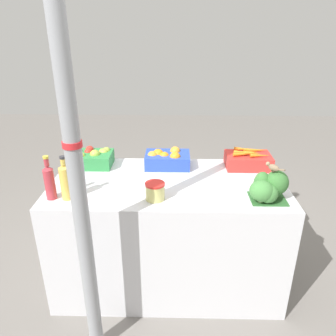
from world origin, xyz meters
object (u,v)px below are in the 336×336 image
Objects in this scene: juice_bottle_ruby at (49,181)px; pickle_jar at (155,191)px; carrot_crate at (248,160)px; juice_bottle_golden at (66,181)px; apple_crate at (90,158)px; broccoli_pile at (268,188)px; orange_crate at (167,159)px; support_pole at (72,146)px; sparrow_bird at (273,167)px.

juice_bottle_ruby is 2.30× the size of pickle_jar.
carrot_crate is 1.34m from juice_bottle_golden.
pickle_jar is (0.55, 0.00, -0.07)m from juice_bottle_golden.
apple_crate is 1.36× the size of broccoli_pile.
apple_crate is 0.53m from juice_bottle_golden.
orange_crate is at bearing 36.27° from juice_bottle_ruby.
carrot_crate is (1.04, 0.89, -0.43)m from support_pole.
orange_crate is 1.18× the size of juice_bottle_ruby.
juice_bottle_golden reaches higher than carrot_crate.
orange_crate is at bearing 12.18° from sparrow_bird.
apple_crate is 0.59m from orange_crate.
sparrow_bird reaches higher than pickle_jar.
pickle_jar is 1.12× the size of sparrow_bird.
carrot_crate is 3.04× the size of sparrow_bird.
juice_bottle_ruby is 2.58× the size of sparrow_bird.
carrot_crate is 1.18× the size of juice_bottle_ruby.
carrot_crate is 1.18× the size of juice_bottle_golden.
apple_crate is 3.04× the size of sparrow_bird.
support_pole reaches higher than carrot_crate.
sparrow_bird is at bearing -37.19° from orange_crate.
sparrow_bird is (1.25, -0.50, 0.15)m from apple_crate.
sparrow_bird is (0.03, -0.50, 0.16)m from carrot_crate.
juice_bottle_golden is at bearing -91.88° from apple_crate.
juice_bottle_ruby is 1.37m from sparrow_bird.
pickle_jar is at bearing 51.04° from sparrow_bird.
orange_crate is at bearing 83.35° from pickle_jar.
juice_bottle_ruby is at bearing 128.61° from support_pole.
support_pole is 24.22× the size of sparrow_bird.
broccoli_pile is at bearing 0.21° from juice_bottle_ruby.
broccoli_pile is at bearing -23.07° from apple_crate.
carrot_crate is 0.85m from pickle_jar.
juice_bottle_ruby is at bearing -179.61° from pickle_jar.
pickle_jar is at bearing 0.39° from juice_bottle_ruby.
sparrow_bird is (0.65, -0.50, 0.16)m from orange_crate.
pickle_jar is (0.65, 0.00, -0.06)m from juice_bottle_ruby.
apple_crate is at bearing 77.34° from juice_bottle_ruby.
carrot_crate is at bearing 37.33° from pickle_jar.
apple_crate is 1.18× the size of juice_bottle_ruby.
broccoli_pile reaches higher than orange_crate.
juice_bottle_golden reaches higher than broccoli_pile.
broccoli_pile is at bearing -39.20° from orange_crate.
apple_crate is 1.35m from sparrow_bird.
apple_crate is at bearing 179.47° from orange_crate.
carrot_crate is (1.21, -0.00, -0.00)m from apple_crate.
juice_bottle_ruby reaches higher than pickle_jar.
support_pole is 7.96× the size of apple_crate.
broccoli_pile is 1.99× the size of pickle_jar.
apple_crate is 1.00× the size of orange_crate.
juice_bottle_ruby is at bearing 50.43° from sparrow_bird.
orange_crate is at bearing -179.88° from carrot_crate.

